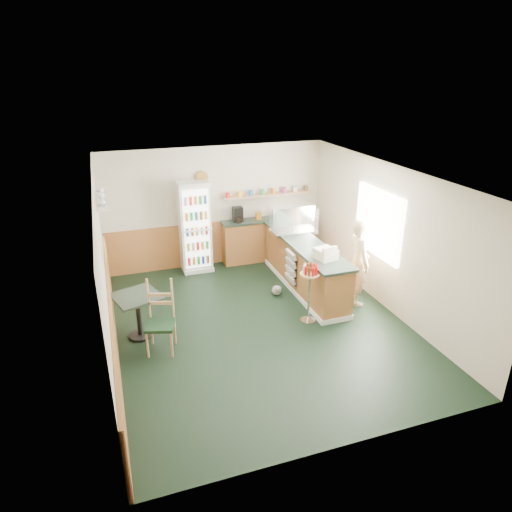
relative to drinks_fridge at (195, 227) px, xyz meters
name	(u,v)px	position (x,y,z in m)	size (l,w,h in m)	color
ground	(259,324)	(0.55, -2.74, -1.00)	(6.00, 6.00, 0.00)	black
room_envelope	(234,233)	(0.32, -2.01, 0.52)	(5.04, 6.02, 2.72)	beige
service_counter	(305,268)	(1.90, -1.67, -0.54)	(0.68, 3.01, 1.01)	#AD6838
back_counter	(268,237)	(1.74, 0.06, -0.46)	(2.24, 0.42, 1.69)	#AD6838
drinks_fridge	(195,227)	(0.00, 0.00, 0.00)	(0.66, 0.55, 2.01)	white
display_case	(294,221)	(1.90, -1.04, 0.27)	(0.95, 0.50, 0.54)	silver
cash_register	(326,254)	(1.90, -2.53, 0.10)	(0.34, 0.35, 0.19)	beige
shopkeeper	(358,262)	(2.60, -2.54, -0.15)	(0.57, 0.41, 1.70)	tan
condiment_stand	(310,283)	(1.42, -2.90, -0.25)	(0.35, 0.35, 1.10)	silver
newspaper_rack	(291,267)	(1.54, -1.79, -0.44)	(0.09, 0.42, 0.68)	black
cafe_table	(138,308)	(-1.50, -2.45, -0.45)	(0.89, 0.89, 0.78)	black
cafe_chair	(159,314)	(-1.21, -2.89, -0.38)	(0.55, 0.56, 1.20)	black
dog_doorstop	(277,290)	(1.25, -1.79, -0.89)	(0.20, 0.25, 0.24)	gray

